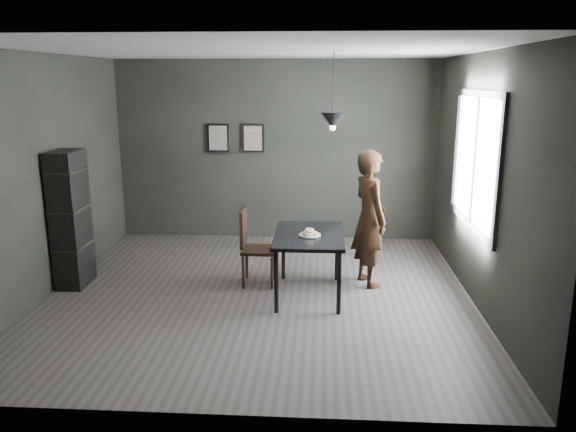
# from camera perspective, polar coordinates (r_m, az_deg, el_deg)

# --- Properties ---
(ground) EXTENTS (5.00, 5.00, 0.00)m
(ground) POSITION_cam_1_polar(r_m,az_deg,el_deg) (6.79, -3.00, -7.86)
(ground) COLOR #36312E
(ground) RESTS_ON ground
(back_wall) EXTENTS (5.00, 0.10, 2.80)m
(back_wall) POSITION_cam_1_polar(r_m,az_deg,el_deg) (8.87, -1.26, 6.64)
(back_wall) COLOR black
(back_wall) RESTS_ON ground
(ceiling) EXTENTS (5.00, 5.00, 0.02)m
(ceiling) POSITION_cam_1_polar(r_m,az_deg,el_deg) (6.32, -3.33, 16.45)
(ceiling) COLOR silver
(ceiling) RESTS_ON ground
(window_assembly) EXTENTS (0.04, 1.96, 1.56)m
(window_assembly) POSITION_cam_1_polar(r_m,az_deg,el_deg) (6.76, 18.44, 5.39)
(window_assembly) COLOR white
(window_assembly) RESTS_ON ground
(cafe_table) EXTENTS (0.80, 1.20, 0.75)m
(cafe_table) POSITION_cam_1_polar(r_m,az_deg,el_deg) (6.54, 2.16, -2.51)
(cafe_table) COLOR black
(cafe_table) RESTS_ON ground
(white_plate) EXTENTS (0.23, 0.23, 0.01)m
(white_plate) POSITION_cam_1_polar(r_m,az_deg,el_deg) (6.43, 2.21, -1.99)
(white_plate) COLOR silver
(white_plate) RESTS_ON cafe_table
(donut_pile) EXTENTS (0.18, 0.18, 0.08)m
(donut_pile) POSITION_cam_1_polar(r_m,az_deg,el_deg) (6.42, 2.21, -1.70)
(donut_pile) COLOR #FAE9C2
(donut_pile) RESTS_ON white_plate
(woman) EXTENTS (0.60, 0.72, 1.69)m
(woman) POSITION_cam_1_polar(r_m,az_deg,el_deg) (6.92, 8.28, -0.24)
(woman) COLOR black
(woman) RESTS_ON ground
(wood_chair) EXTENTS (0.41, 0.41, 0.95)m
(wood_chair) POSITION_cam_1_polar(r_m,az_deg,el_deg) (6.94, -3.69, -2.65)
(wood_chair) COLOR black
(wood_chair) RESTS_ON ground
(shelf_unit) EXTENTS (0.33, 0.57, 1.67)m
(shelf_unit) POSITION_cam_1_polar(r_m,az_deg,el_deg) (7.34, -21.22, -0.30)
(shelf_unit) COLOR black
(shelf_unit) RESTS_ON ground
(pendant_lamp) EXTENTS (0.28, 0.28, 0.86)m
(pendant_lamp) POSITION_cam_1_polar(r_m,az_deg,el_deg) (6.39, 4.57, 9.67)
(pendant_lamp) COLOR black
(pendant_lamp) RESTS_ON ground
(framed_print_left) EXTENTS (0.34, 0.04, 0.44)m
(framed_print_left) POSITION_cam_1_polar(r_m,az_deg,el_deg) (8.94, -7.10, 7.88)
(framed_print_left) COLOR black
(framed_print_left) RESTS_ON ground
(framed_print_right) EXTENTS (0.34, 0.04, 0.44)m
(framed_print_right) POSITION_cam_1_polar(r_m,az_deg,el_deg) (8.85, -3.57, 7.90)
(framed_print_right) COLOR black
(framed_print_right) RESTS_ON ground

